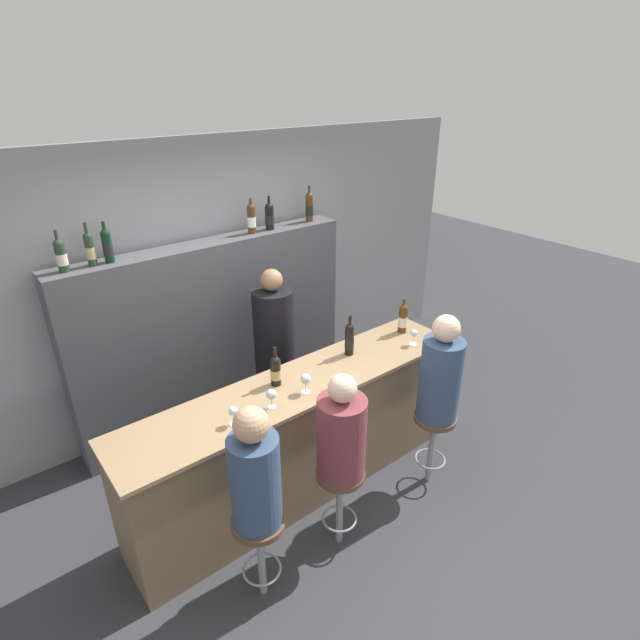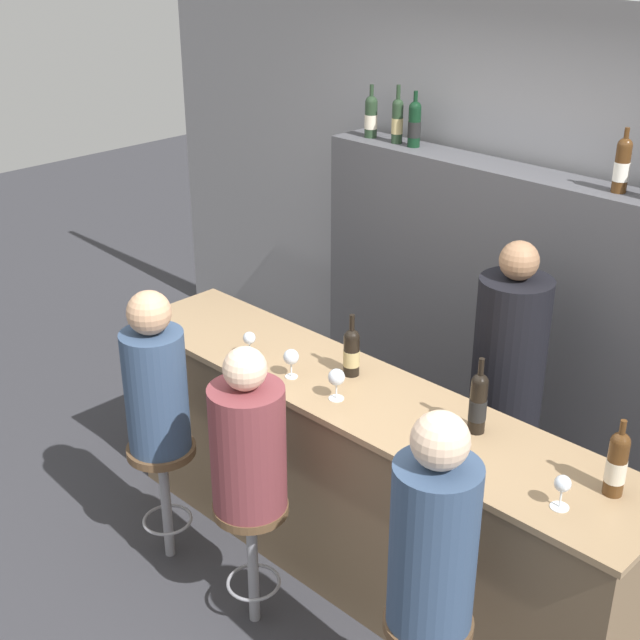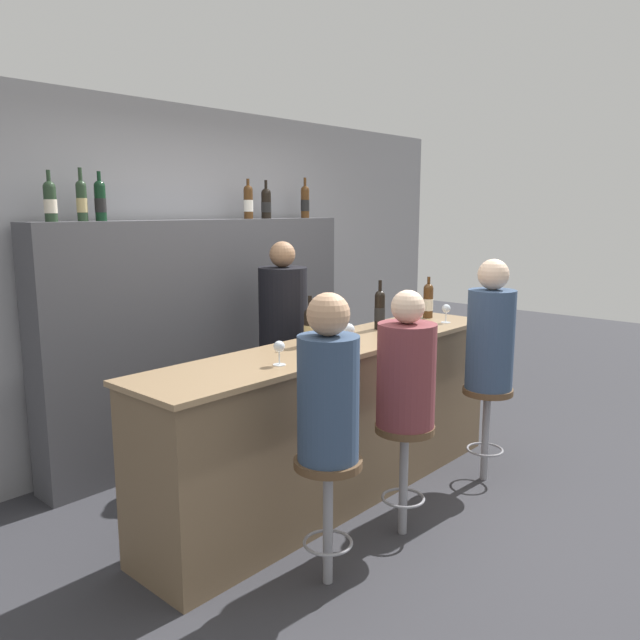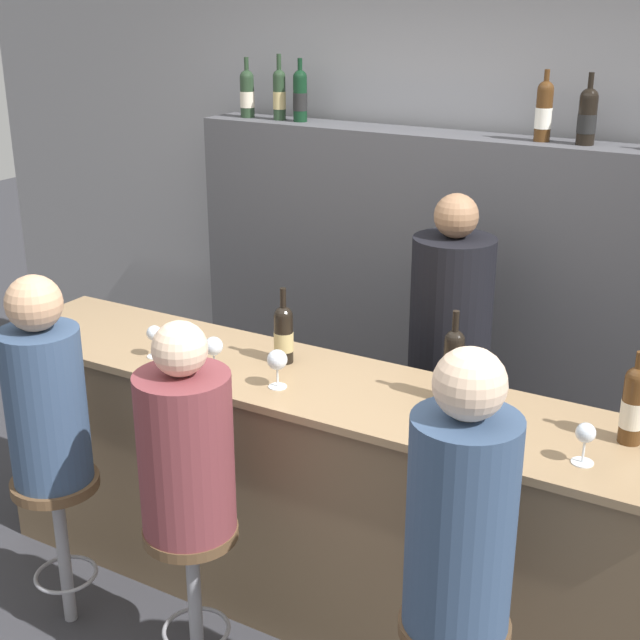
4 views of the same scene
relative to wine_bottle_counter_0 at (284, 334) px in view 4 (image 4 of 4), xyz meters
The scene contains 22 objects.
ground_plane 1.19m from the wine_bottle_counter_0, 67.38° to the right, with size 16.00×16.00×0.00m, color #333338.
wall_back 1.47m from the wine_bottle_counter_0, 84.03° to the left, with size 6.40×0.05×2.60m.
bar_counter 0.65m from the wine_bottle_counter_0, 30.93° to the right, with size 2.83×0.59×1.01m.
back_bar_cabinet 1.26m from the wine_bottle_counter_0, 82.94° to the left, with size 2.65×0.28×1.76m.
wine_bottle_counter_0 is the anchor object (origin of this frame).
wine_bottle_counter_1 0.71m from the wine_bottle_counter_0, ahead, with size 0.07×0.07×0.34m.
wine_bottle_counter_2 1.33m from the wine_bottle_counter_0, ahead, with size 0.08×0.08×0.32m.
wine_bottle_backbar_0 1.74m from the wine_bottle_counter_0, 128.89° to the left, with size 0.08×0.08×0.31m.
wine_bottle_backbar_1 1.64m from the wine_bottle_counter_0, 122.71° to the left, with size 0.07×0.07×0.33m.
wine_bottle_backbar_2 1.58m from the wine_bottle_counter_0, 118.36° to the left, with size 0.07×0.07×0.31m.
wine_bottle_backbar_3 1.56m from the wine_bottle_counter_0, 63.86° to the left, with size 0.07×0.07×0.31m.
wine_bottle_backbar_4 1.64m from the wine_bottle_counter_0, 57.07° to the left, with size 0.08×0.08×0.31m.
wine_glass_0 0.52m from the wine_bottle_counter_0, 155.52° to the right, with size 0.07×0.07×0.13m.
wine_glass_1 0.28m from the wine_bottle_counter_0, 130.05° to the right, with size 0.07×0.07×0.14m.
wine_glass_2 0.24m from the wine_bottle_counter_0, 63.33° to the right, with size 0.08×0.08×0.15m.
wine_glass_3 1.25m from the wine_bottle_counter_0, ahead, with size 0.07×0.07×0.14m.
bar_stool_left 1.11m from the wine_bottle_counter_0, 131.67° to the right, with size 0.33×0.33×0.65m.
guest_seated_left 0.92m from the wine_bottle_counter_0, 131.67° to the right, with size 0.30×0.30×0.81m.
bar_stool_middle 0.93m from the wine_bottle_counter_0, 86.56° to the right, with size 0.33×0.33×0.65m.
guest_seated_middle 0.70m from the wine_bottle_counter_0, 86.56° to the right, with size 0.32×0.32×0.76m.
guest_seated_right 1.23m from the wine_bottle_counter_0, 33.81° to the right, with size 0.31×0.31×0.87m.
bartender 0.89m from the wine_bottle_counter_0, 57.40° to the left, with size 0.36×0.36×1.60m.
Camera 4 is at (1.60, -2.37, 2.39)m, focal length 50.00 mm.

